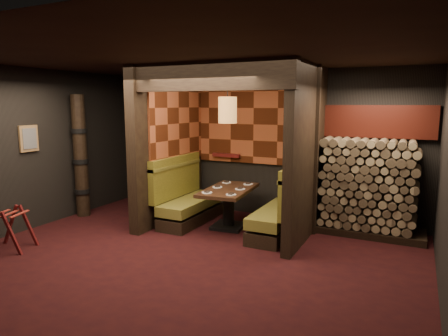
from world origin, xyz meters
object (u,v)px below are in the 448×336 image
firewood_stack (373,188)px  booth_bench_left (187,201)px  booth_bench_right (282,213)px  pendant_lamp (228,110)px  totem_column (81,157)px  dining_table (229,201)px  luggage_rack (11,227)px

firewood_stack → booth_bench_left: bearing=-167.8°
booth_bench_left → booth_bench_right: bearing=0.0°
pendant_lamp → totem_column: bearing=-170.8°
firewood_stack → booth_bench_right: bearing=-152.7°
dining_table → firewood_stack: firewood_stack is taller
dining_table → pendant_lamp: bearing=-90.0°
booth_bench_left → pendant_lamp: pendant_lamp is taller
booth_bench_right → firewood_stack: bearing=27.3°
totem_column → firewood_stack: bearing=13.2°
dining_table → totem_column: 3.11m
booth_bench_left → luggage_rack: 2.96m
booth_bench_right → pendant_lamp: (-1.00, -0.07, 1.71)m
booth_bench_right → dining_table: size_ratio=1.11×
dining_table → firewood_stack: size_ratio=0.83×
pendant_lamp → firewood_stack: (2.36, 0.77, -1.30)m
luggage_rack → totem_column: totem_column is taller
totem_column → booth_bench_right: bearing=7.9°
booth_bench_left → totem_column: size_ratio=0.67×
pendant_lamp → totem_column: size_ratio=0.40×
dining_table → pendant_lamp: pendant_lamp is taller
booth_bench_right → firewood_stack: (1.35, 0.70, 0.42)m
totem_column → firewood_stack: (5.33, 1.25, -0.37)m
booth_bench_left → luggage_rack: bearing=-124.2°
booth_bench_right → pendant_lamp: pendant_lamp is taller
totem_column → pendant_lamp: bearing=9.2°
pendant_lamp → totem_column: (-2.98, -0.48, -0.93)m
dining_table → luggage_rack: size_ratio=1.94×
luggage_rack → totem_column: (-0.42, 1.89, 0.84)m
booth_bench_right → firewood_stack: size_ratio=0.92×
dining_table → luggage_rack: dining_table is taller
booth_bench_right → dining_table: bearing=-179.1°
pendant_lamp → luggage_rack: pendant_lamp is taller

